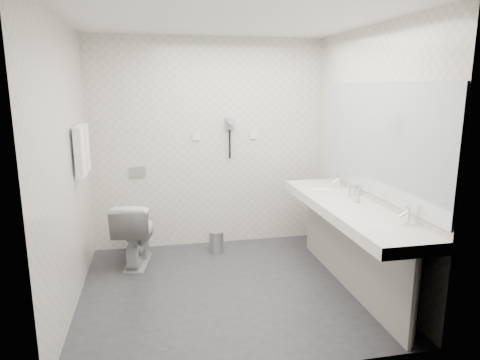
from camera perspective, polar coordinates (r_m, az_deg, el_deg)
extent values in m
plane|color=#28282D|center=(4.35, -1.59, -14.16)|extent=(2.80, 2.80, 0.00)
plane|color=silver|center=(3.93, -1.82, 20.53)|extent=(2.80, 2.80, 0.00)
plane|color=beige|center=(5.22, -4.16, 4.73)|extent=(2.80, 0.00, 2.80)
plane|color=beige|center=(2.71, 3.05, -2.45)|extent=(2.80, 0.00, 2.80)
plane|color=beige|center=(3.96, -22.07, 1.40)|extent=(0.00, 2.60, 2.60)
plane|color=beige|center=(4.41, 16.56, 2.83)|extent=(0.00, 2.60, 2.60)
cube|color=silver|center=(4.21, 14.14, -3.76)|extent=(0.55, 2.20, 0.10)
cube|color=gray|center=(4.35, 14.14, -9.12)|extent=(0.03, 2.15, 0.75)
cylinder|color=silver|center=(3.55, 22.06, -14.81)|extent=(0.06, 0.06, 0.75)
cylinder|color=silver|center=(5.26, 9.56, -5.12)|extent=(0.06, 0.06, 0.75)
cube|color=#B2BCC6|center=(4.20, 17.82, 5.06)|extent=(0.02, 2.20, 1.05)
ellipsoid|color=silver|center=(3.65, 18.56, -5.94)|extent=(0.40, 0.31, 0.05)
ellipsoid|color=silver|center=(4.77, 10.81, -1.26)|extent=(0.40, 0.31, 0.05)
cylinder|color=silver|center=(3.72, 21.26, -4.34)|extent=(0.04, 0.04, 0.15)
cylinder|color=silver|center=(4.83, 13.00, -0.10)|extent=(0.04, 0.04, 0.15)
imported|color=white|center=(4.26, 15.18, -2.22)|extent=(0.06, 0.06, 0.10)
cylinder|color=silver|center=(4.46, 14.55, -1.53)|extent=(0.07, 0.07, 0.10)
cylinder|color=silver|center=(4.55, 15.21, -1.29)|extent=(0.06, 0.06, 0.10)
imported|color=silver|center=(4.91, -13.67, -6.77)|extent=(0.52, 0.77, 0.72)
cube|color=#B2B5BA|center=(5.22, -13.39, 1.07)|extent=(0.18, 0.02, 0.12)
cylinder|color=#B2B5BA|center=(5.18, -3.15, -8.23)|extent=(0.17, 0.17, 0.24)
cylinder|color=#B2B5BA|center=(5.14, -3.16, -6.90)|extent=(0.17, 0.17, 0.02)
cylinder|color=silver|center=(4.45, -20.51, 6.55)|extent=(0.02, 0.62, 0.02)
cube|color=white|center=(4.34, -20.43, 3.49)|extent=(0.07, 0.24, 0.48)
cube|color=white|center=(4.61, -19.92, 4.01)|extent=(0.07, 0.24, 0.48)
cube|color=gray|center=(5.20, -1.41, 7.50)|extent=(0.10, 0.04, 0.14)
cylinder|color=gray|center=(5.13, -1.27, 7.77)|extent=(0.08, 0.14, 0.08)
cylinder|color=black|center=(5.22, -1.36, 4.75)|extent=(0.02, 0.02, 0.35)
cube|color=silver|center=(5.18, -5.82, 5.75)|extent=(0.09, 0.02, 0.09)
cube|color=silver|center=(5.30, 1.78, 5.95)|extent=(0.09, 0.02, 0.09)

